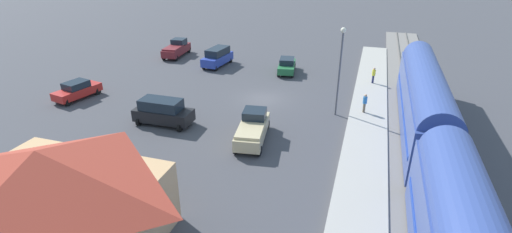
% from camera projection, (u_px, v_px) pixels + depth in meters
% --- Properties ---
extents(ground_plane, '(200.00, 200.00, 0.00)m').
position_uv_depth(ground_plane, '(263.00, 99.00, 36.67)').
color(ground_plane, '#424247').
extents(railway_track, '(4.80, 70.00, 0.30)m').
position_uv_depth(railway_track, '(416.00, 116.00, 32.81)').
color(railway_track, slate).
rests_on(railway_track, ground).
extents(platform, '(3.20, 46.00, 0.30)m').
position_uv_depth(platform, '(369.00, 110.00, 33.88)').
color(platform, '#A8A399').
rests_on(platform, ground).
extents(station_building, '(10.03, 8.59, 5.63)m').
position_uv_depth(station_building, '(48.00, 201.00, 17.49)').
color(station_building, tan).
rests_on(station_building, ground).
extents(pedestrian_on_platform, '(0.36, 0.36, 1.71)m').
position_uv_depth(pedestrian_on_platform, '(374.00, 74.00, 39.57)').
color(pedestrian_on_platform, '#23284C').
rests_on(pedestrian_on_platform, platform).
extents(pedestrian_waiting_far, '(0.36, 0.36, 1.71)m').
position_uv_depth(pedestrian_waiting_far, '(365.00, 102.00, 32.66)').
color(pedestrian_waiting_far, brown).
rests_on(pedestrian_waiting_far, platform).
extents(suv_black, '(4.92, 2.43, 2.22)m').
position_uv_depth(suv_black, '(163.00, 112.00, 31.12)').
color(suv_black, black).
rests_on(suv_black, ground).
extents(sedan_red, '(2.71, 4.78, 1.74)m').
position_uv_depth(sedan_red, '(77.00, 90.00, 36.44)').
color(sedan_red, red).
rests_on(sedan_red, ground).
extents(suv_blue, '(2.49, 5.09, 2.22)m').
position_uv_depth(suv_blue, '(217.00, 57.00, 46.22)').
color(suv_blue, '#283D9E').
rests_on(suv_blue, ground).
extents(pickup_tan, '(2.70, 5.62, 2.14)m').
position_uv_depth(pickup_tan, '(253.00, 128.00, 28.61)').
color(pickup_tan, '#C6B284').
rests_on(pickup_tan, ground).
extents(sedan_green, '(2.53, 4.73, 1.74)m').
position_uv_depth(sedan_green, '(287.00, 65.00, 43.84)').
color(sedan_green, '#236638').
rests_on(sedan_green, ground).
extents(pickup_maroon, '(2.36, 5.53, 2.14)m').
position_uv_depth(pickup_maroon, '(177.00, 49.00, 50.26)').
color(pickup_maroon, maroon).
rests_on(pickup_maroon, ground).
extents(light_pole_near_platform, '(0.44, 0.44, 7.74)m').
position_uv_depth(light_pole_near_platform, '(340.00, 62.00, 31.27)').
color(light_pole_near_platform, '#515156').
rests_on(light_pole_near_platform, ground).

